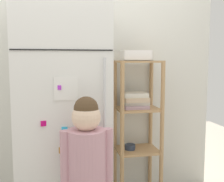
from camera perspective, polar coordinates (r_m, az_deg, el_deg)
kitchen_wall_back at (r=2.54m, az=-7.49°, el=3.40°), size 2.65×0.03×2.31m
refrigerator at (r=2.22m, az=-10.16°, el=-3.56°), size 0.69×0.66×1.81m
child_standing at (r=1.83m, az=-5.21°, el=-14.22°), size 0.34×0.25×1.06m
pantry_shelf_unit at (r=2.49m, az=5.15°, el=-4.96°), size 0.39×0.33×1.28m
fruit_bin at (r=2.43m, az=5.01°, el=7.11°), size 0.25×0.16×0.09m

